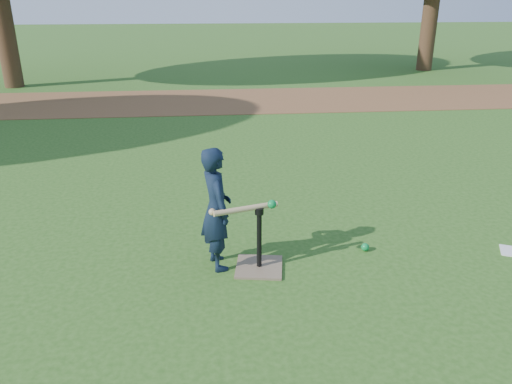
{
  "coord_description": "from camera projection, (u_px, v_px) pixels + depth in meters",
  "views": [
    {
      "loc": [
        -0.75,
        -4.38,
        2.4
      ],
      "look_at": [
        -0.32,
        -0.02,
        0.65
      ],
      "focal_mm": 35.0,
      "sensor_mm": 36.0,
      "label": 1
    }
  ],
  "objects": [
    {
      "name": "swing_action",
      "position": [
        248.0,
        208.0,
        4.42
      ],
      "size": [
        0.63,
        0.22,
        0.11
      ],
      "color": "tan",
      "rests_on": "ground"
    },
    {
      "name": "child",
      "position": [
        216.0,
        209.0,
        4.52
      ],
      "size": [
        0.38,
        0.48,
        1.16
      ],
      "primitive_type": "imported",
      "rotation": [
        0.0,
        0.0,
        1.84
      ],
      "color": "black",
      "rests_on": "ground"
    },
    {
      "name": "wiffle_ball_ground",
      "position": [
        365.0,
        247.0,
        4.98
      ],
      "size": [
        0.08,
        0.08,
        0.08
      ],
      "primitive_type": "sphere",
      "color": "#0B8339",
      "rests_on": "ground"
    },
    {
      "name": "ground",
      "position": [
        287.0,
        250.0,
        5.01
      ],
      "size": [
        80.0,
        80.0,
        0.0
      ],
      "primitive_type": "plane",
      "color": "#285116",
      "rests_on": "ground"
    },
    {
      "name": "batting_tee",
      "position": [
        259.0,
        258.0,
        4.64
      ],
      "size": [
        0.49,
        0.49,
        0.61
      ],
      "color": "#77624B",
      "rests_on": "ground"
    },
    {
      "name": "dirt_strip",
      "position": [
        239.0,
        100.0,
        11.93
      ],
      "size": [
        24.0,
        3.0,
        0.01
      ],
      "primitive_type": "cube",
      "color": "brown",
      "rests_on": "ground"
    }
  ]
}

